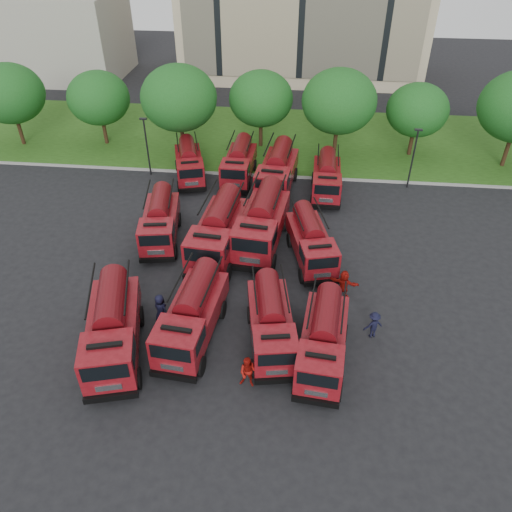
{
  "coord_description": "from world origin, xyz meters",
  "views": [
    {
      "loc": [
        3.27,
        -20.91,
        20.31
      ],
      "look_at": [
        0.67,
        3.83,
        1.8
      ],
      "focal_mm": 35.0,
      "sensor_mm": 36.0,
      "label": 1
    }
  ],
  "objects": [
    {
      "name": "fire_truck_0",
      "position": [
        -6.18,
        -3.05,
        1.7
      ],
      "size": [
        4.36,
        7.81,
        3.37
      ],
      "rotation": [
        0.0,
        0.0,
        0.26
      ],
      "color": "black",
      "rests_on": "ground"
    },
    {
      "name": "fire_truck_7",
      "position": [
        4.06,
        6.3,
        1.48
      ],
      "size": [
        3.72,
        6.8,
        2.94
      ],
      "rotation": [
        0.0,
        0.0,
        0.25
      ],
      "color": "black",
      "rests_on": "ground"
    },
    {
      "name": "firefighter_4",
      "position": [
        -4.31,
        -0.69,
        0.0
      ],
      "size": [
        1.15,
        1.03,
        1.98
      ],
      "primitive_type": "imported",
      "rotation": [
        0.0,
        0.0,
        2.61
      ],
      "color": "black",
      "rests_on": "ground"
    },
    {
      "name": "fire_truck_2",
      "position": [
        2.05,
        -1.55,
        1.48
      ],
      "size": [
        3.29,
        6.73,
        2.93
      ],
      "rotation": [
        0.0,
        0.0,
        0.17
      ],
      "color": "black",
      "rests_on": "ground"
    },
    {
      "name": "fire_truck_6",
      "position": [
        0.67,
        7.78,
        1.8
      ],
      "size": [
        3.54,
        8.09,
        3.57
      ],
      "rotation": [
        0.0,
        0.0,
        -0.11
      ],
      "color": "black",
      "rests_on": "ground"
    },
    {
      "name": "curb",
      "position": [
        0.0,
        17.9,
        0.07
      ],
      "size": [
        70.0,
        0.3,
        0.14
      ],
      "primitive_type": "cube",
      "color": "gray",
      "rests_on": "ground"
    },
    {
      "name": "tree_4",
      "position": [
        6.0,
        22.5,
        5.22
      ],
      "size": [
        6.55,
        6.55,
        8.01
      ],
      "color": "#382314",
      "rests_on": "ground"
    },
    {
      "name": "ground",
      "position": [
        0.0,
        0.0,
        0.0
      ],
      "size": [
        140.0,
        140.0,
        0.0
      ],
      "primitive_type": "plane",
      "color": "black",
      "rests_on": "ground"
    },
    {
      "name": "tree_3",
      "position": [
        -1.0,
        24.0,
        4.68
      ],
      "size": [
        5.88,
        5.88,
        7.19
      ],
      "color": "#382314",
      "rests_on": "ground"
    },
    {
      "name": "side_building",
      "position": [
        -30.0,
        44.0,
        5.0
      ],
      "size": [
        18.0,
        12.0,
        10.0
      ],
      "primitive_type": "cube",
      "color": "#9D988B",
      "rests_on": "ground"
    },
    {
      "name": "firefighter_2",
      "position": [
        4.6,
        -2.6,
        0.0
      ],
      "size": [
        0.63,
        1.05,
        1.76
      ],
      "primitive_type": "imported",
      "rotation": [
        0.0,
        0.0,
        1.53
      ],
      "color": "maroon",
      "rests_on": "ground"
    },
    {
      "name": "fire_truck_10",
      "position": [
        1.16,
        15.62,
        1.71
      ],
      "size": [
        3.28,
        7.68,
        3.4
      ],
      "rotation": [
        0.0,
        0.0,
        -0.09
      ],
      "color": "black",
      "rests_on": "ground"
    },
    {
      "name": "fire_truck_9",
      "position": [
        -2.18,
        17.22,
        1.51
      ],
      "size": [
        2.55,
        6.66,
        3.01
      ],
      "rotation": [
        0.0,
        0.0,
        -0.02
      ],
      "color": "black",
      "rests_on": "ground"
    },
    {
      "name": "firefighter_3",
      "position": [
        7.65,
        -0.56,
        0.0
      ],
      "size": [
        1.24,
        0.94,
        1.71
      ],
      "primitive_type": "imported",
      "rotation": [
        0.0,
        0.0,
        3.52
      ],
      "color": "black",
      "rests_on": "ground"
    },
    {
      "name": "tree_1",
      "position": [
        -16.0,
        23.0,
        4.55
      ],
      "size": [
        5.71,
        5.71,
        6.98
      ],
      "color": "#382314",
      "rests_on": "ground"
    },
    {
      "name": "firefighter_5",
      "position": [
        6.12,
        2.64,
        0.0
      ],
      "size": [
        1.95,
        1.23,
        1.94
      ],
      "primitive_type": "imported",
      "rotation": [
        0.0,
        0.0,
        2.87
      ],
      "color": "maroon",
      "rests_on": "ground"
    },
    {
      "name": "tree_2",
      "position": [
        -8.0,
        21.5,
        5.35
      ],
      "size": [
        6.72,
        6.72,
        8.22
      ],
      "color": "#382314",
      "rests_on": "ground"
    },
    {
      "name": "fire_truck_3",
      "position": [
        4.84,
        -2.56,
        1.5
      ],
      "size": [
        2.91,
        6.73,
        2.98
      ],
      "rotation": [
        0.0,
        0.0,
        -0.1
      ],
      "color": "black",
      "rests_on": "ground"
    },
    {
      "name": "fire_truck_5",
      "position": [
        -2.14,
        6.45,
        1.77
      ],
      "size": [
        3.37,
        7.94,
        3.52
      ],
      "rotation": [
        0.0,
        0.0,
        -0.09
      ],
      "color": "black",
      "rests_on": "ground"
    },
    {
      "name": "fire_truck_8",
      "position": [
        -6.42,
        16.92,
        1.45
      ],
      "size": [
        3.79,
        6.66,
        2.88
      ],
      "rotation": [
        0.0,
        0.0,
        0.27
      ],
      "color": "black",
      "rests_on": "ground"
    },
    {
      "name": "fire_truck_4",
      "position": [
        -6.48,
        7.64,
        1.53
      ],
      "size": [
        3.34,
        6.94,
        3.03
      ],
      "rotation": [
        0.0,
        0.0,
        0.16
      ],
      "color": "black",
      "rests_on": "ground"
    },
    {
      "name": "lamp_post_1",
      "position": [
        12.0,
        17.2,
        2.9
      ],
      "size": [
        0.6,
        0.25,
        5.11
      ],
      "color": "black",
      "rests_on": "ground"
    },
    {
      "name": "fire_truck_1",
      "position": [
        -2.24,
        -1.56,
        1.61
      ],
      "size": [
        3.11,
        7.24,
        3.2
      ],
      "rotation": [
        0.0,
        0.0,
        -0.1
      ],
      "color": "black",
      "rests_on": "ground"
    },
    {
      "name": "tree_5",
      "position": [
        13.0,
        23.5,
        4.35
      ],
      "size": [
        5.46,
        5.46,
        6.68
      ],
      "color": "#382314",
      "rests_on": "ground"
    },
    {
      "name": "lawn",
      "position": [
        0.0,
        26.0,
        0.06
      ],
      "size": [
        70.0,
        16.0,
        0.12
      ],
      "primitive_type": "cube",
      "color": "#214612",
      "rests_on": "ground"
    },
    {
      "name": "firefighter_0",
      "position": [
        2.01,
        -3.86,
        0.0
      ],
      "size": [
        0.72,
        0.72,
        1.62
      ],
      "primitive_type": "imported",
      "rotation": [
        0.0,
        0.0,
        0.77
      ],
      "color": "maroon",
      "rests_on": "ground"
    },
    {
      "name": "tree_0",
      "position": [
        -24.0,
        22.0,
        5.02
      ],
      "size": [
        6.3,
        6.3,
        7.7
      ],
      "color": "#382314",
      "rests_on": "ground"
    },
    {
      "name": "lamp_post_0",
      "position": [
        -10.0,
        17.2,
        2.9
      ],
      "size": [
        0.6,
        0.25,
        5.11
      ],
      "color": "black",
      "rests_on": "ground"
    },
    {
      "name": "fire_truck_11",
      "position": [
        5.17,
        15.51,
        1.46
      ],
      "size": [
        2.44,
        6.41,
        2.9
      ],
      "rotation": [
        0.0,
        0.0,
        -0.02
      ],
      "color": "black",
      "rests_on": "ground"
    },
    {
      "name": "firefighter_1",
      "position": [
        1.18,
        -4.68,
        0.0
      ],
      "size": [
        0.98,
        0.61,
        1.9
      ],
      "primitive_type": "imported",
      "rotation": [
        0.0,
        0.0,
        -0.11
      ],
      "color": "maroon",
      "rests_on": "ground"
    }
  ]
}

